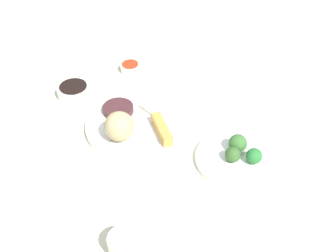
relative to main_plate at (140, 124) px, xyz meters
The scene contains 15 objects.
tabletop 0.04m from the main_plate, ahead, with size 2.20×2.20×0.02m, color beige.
main_plate is the anchor object (origin of this frame).
rice_scoop 0.09m from the main_plate, 71.22° to the right, with size 0.08×0.08×0.08m, color tan.
spring_roll 0.08m from the main_plate, 18.78° to the left, with size 0.11×0.02×0.03m, color gold.
crab_rangoon_wonton 0.08m from the main_plate, 108.78° to the left, with size 0.06×0.07×0.01m, color beige.
stir_fry_heap 0.08m from the main_plate, 161.22° to the right, with size 0.08×0.08×0.02m, color #462427.
broccoli_plate 0.27m from the main_plate, 27.69° to the left, with size 0.19×0.19×0.01m, color white.
broccoli_floret_0 0.31m from the main_plate, 28.51° to the left, with size 0.04×0.04×0.04m, color #297432.
broccoli_floret_1 0.27m from the main_plate, 24.58° to the left, with size 0.04×0.04×0.04m, color #355E29.
broccoli_floret_3 0.27m from the main_plate, 32.80° to the left, with size 0.05×0.05×0.05m, color #3B6C31.
soy_sauce_bowl 0.24m from the main_plate, 159.54° to the right, with size 0.10×0.10×0.03m, color white.
soy_sauce_bowl_liquid 0.24m from the main_plate, 159.54° to the right, with size 0.08×0.08×0.00m, color black.
sauce_ramekin_sweet_and_sour 0.27m from the main_plate, 154.79° to the left, with size 0.06×0.06×0.02m, color white.
sauce_ramekin_sweet_and_sour_liquid 0.27m from the main_plate, 154.79° to the left, with size 0.05×0.05×0.00m, color red.
teacup 0.38m from the main_plate, 35.86° to the right, with size 0.06×0.06×0.05m, color white.
Camera 1 is at (0.70, -0.41, 0.74)m, focal length 44.07 mm.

